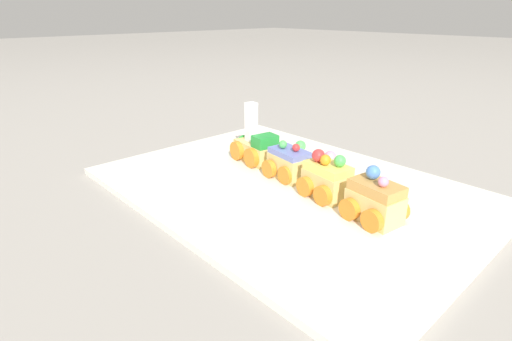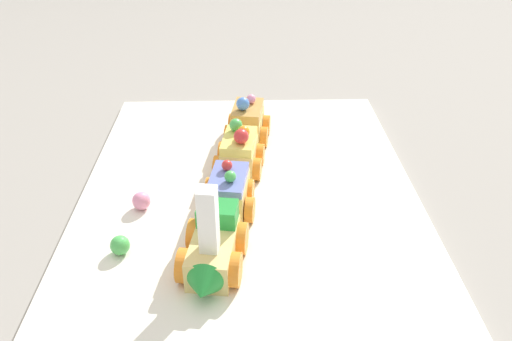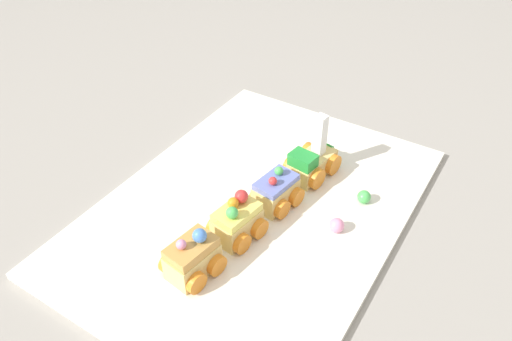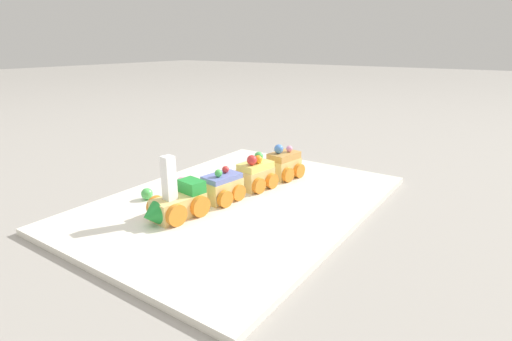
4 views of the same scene
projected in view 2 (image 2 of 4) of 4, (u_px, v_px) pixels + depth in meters
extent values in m
plane|color=gray|center=(249.00, 206.00, 0.70)|extent=(10.00, 10.00, 0.00)
cube|color=white|center=(249.00, 202.00, 0.70)|extent=(0.65, 0.47, 0.01)
cube|color=#E5C675|center=(214.00, 252.00, 0.57)|extent=(0.10, 0.06, 0.04)
cube|color=green|center=(218.00, 213.00, 0.58)|extent=(0.04, 0.05, 0.02)
cone|color=green|center=(203.00, 288.00, 0.52)|extent=(0.03, 0.05, 0.04)
cube|color=white|center=(210.00, 242.00, 0.54)|extent=(0.02, 0.02, 0.02)
cube|color=white|center=(209.00, 227.00, 0.53)|extent=(0.02, 0.02, 0.02)
cube|color=white|center=(208.00, 213.00, 0.52)|extent=(0.02, 0.02, 0.02)
cube|color=white|center=(207.00, 197.00, 0.51)|extent=(0.02, 0.02, 0.02)
cylinder|color=orange|center=(183.00, 265.00, 0.55)|extent=(0.04, 0.02, 0.04)
cylinder|color=orange|center=(236.00, 270.00, 0.55)|extent=(0.04, 0.02, 0.04)
cylinder|color=orange|center=(194.00, 235.00, 0.60)|extent=(0.04, 0.02, 0.04)
cylinder|color=orange|center=(242.00, 238.00, 0.59)|extent=(0.04, 0.02, 0.04)
cube|color=#E5C675|center=(229.00, 196.00, 0.66)|extent=(0.08, 0.06, 0.04)
cube|color=#6B7AC6|center=(228.00, 179.00, 0.65)|extent=(0.08, 0.06, 0.01)
sphere|color=red|center=(227.00, 165.00, 0.65)|extent=(0.02, 0.02, 0.01)
sphere|color=#4CBC56|center=(230.00, 176.00, 0.63)|extent=(0.02, 0.02, 0.02)
cylinder|color=orange|center=(204.00, 207.00, 0.65)|extent=(0.03, 0.02, 0.03)
cylinder|color=orange|center=(249.00, 210.00, 0.64)|extent=(0.03, 0.02, 0.03)
cylinder|color=orange|center=(210.00, 188.00, 0.68)|extent=(0.03, 0.02, 0.03)
cylinder|color=orange|center=(252.00, 191.00, 0.68)|extent=(0.03, 0.02, 0.03)
cube|color=#E5C675|center=(239.00, 158.00, 0.74)|extent=(0.08, 0.06, 0.04)
cube|color=#EFE066|center=(239.00, 141.00, 0.73)|extent=(0.08, 0.06, 0.01)
sphere|color=#4CBC56|center=(236.00, 125.00, 0.73)|extent=(0.02, 0.02, 0.02)
sphere|color=orange|center=(244.00, 132.00, 0.72)|extent=(0.02, 0.02, 0.02)
sphere|color=red|center=(241.00, 136.00, 0.70)|extent=(0.02, 0.02, 0.02)
cylinder|color=orange|center=(218.00, 167.00, 0.73)|extent=(0.03, 0.02, 0.03)
cylinder|color=orange|center=(257.00, 169.00, 0.73)|extent=(0.03, 0.02, 0.03)
cylinder|color=orange|center=(223.00, 152.00, 0.77)|extent=(0.03, 0.02, 0.03)
cylinder|color=orange|center=(260.00, 155.00, 0.76)|extent=(0.03, 0.02, 0.03)
cube|color=#E5C675|center=(248.00, 127.00, 0.83)|extent=(0.08, 0.06, 0.04)
cube|color=#CC9347|center=(248.00, 111.00, 0.81)|extent=(0.08, 0.06, 0.02)
sphere|color=pink|center=(251.00, 99.00, 0.81)|extent=(0.02, 0.02, 0.02)
sphere|color=#4C84E0|center=(243.00, 104.00, 0.79)|extent=(0.02, 0.02, 0.02)
cylinder|color=orange|center=(229.00, 135.00, 0.81)|extent=(0.03, 0.02, 0.03)
cylinder|color=orange|center=(264.00, 137.00, 0.81)|extent=(0.03, 0.02, 0.03)
cylinder|color=orange|center=(233.00, 123.00, 0.85)|extent=(0.03, 0.02, 0.03)
cylinder|color=orange|center=(267.00, 125.00, 0.84)|extent=(0.03, 0.02, 0.03)
sphere|color=#4CBC56|center=(120.00, 245.00, 0.59)|extent=(0.02, 0.02, 0.02)
sphere|color=pink|center=(141.00, 201.00, 0.67)|extent=(0.02, 0.02, 0.02)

